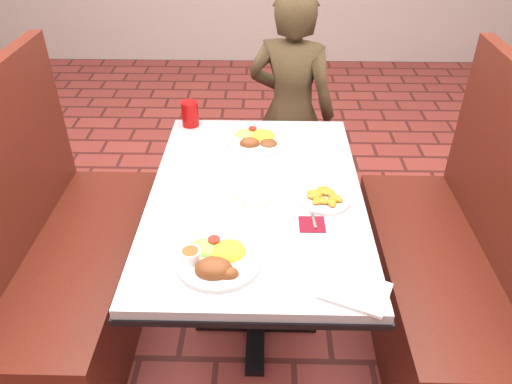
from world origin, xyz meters
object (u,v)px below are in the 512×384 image
Objects in this scene: far_dinner_plate at (257,137)px; plantain_plate at (324,198)px; booth_bench_right at (444,276)px; diner_person at (291,112)px; booth_bench_left at (70,270)px; red_tumbler at (190,114)px; dining_table at (256,212)px; near_dinner_plate at (217,256)px.

plantain_plate is at bearing -59.51° from far_dinner_plate.
diner_person is (-0.63, 0.90, 0.32)m from booth_bench_right.
red_tumbler is at bearing 48.74° from booth_bench_left.
diner_person is 0.55m from far_dinner_plate.
dining_table is 1.01× the size of booth_bench_right.
booth_bench_left is 10.25× the size of red_tumbler.
booth_bench_right is 6.18× the size of plantain_plate.
dining_table is 4.64× the size of far_dinner_plate.
plantain_plate is (0.26, -0.44, -0.01)m from far_dinner_plate.
far_dinner_plate is 2.23× the size of red_tumbler.
diner_person is 0.96m from plantain_plate.
red_tumbler reaches higher than near_dinner_plate.
near_dinner_plate is at bearing -77.71° from red_tumbler.
dining_table is 4.52× the size of near_dinner_plate.
far_dinner_plate is (0.11, 0.79, -0.01)m from near_dinner_plate.
plantain_plate is (0.09, -0.95, 0.11)m from diner_person.
booth_bench_left is 0.92× the size of diner_person.
dining_table is at bearing 180.00° from booth_bench_right.
booth_bench_left reaches higher than far_dinner_plate.
far_dinner_plate is at bearing 90.94° from dining_table.
booth_bench_right is 0.92× the size of diner_person.
near_dinner_plate is at bearing 95.42° from diner_person.
plantain_plate is at bearing -10.84° from dining_table.
dining_table is 0.41m from far_dinner_plate.
red_tumbler is (-0.31, 0.16, 0.03)m from far_dinner_plate.
far_dinner_plate is (-0.80, 0.39, 0.44)m from booth_bench_right.
diner_person is 4.87× the size of near_dinner_plate.
dining_table is 0.43m from near_dinner_plate.
booth_bench_right reaches higher than near_dinner_plate.
near_dinner_plate is 0.50m from plantain_plate.
plantain_plate is (0.37, 0.35, -0.02)m from near_dinner_plate.
dining_table is 0.91m from diner_person.
booth_bench_left is 1.14m from plantain_plate.
diner_person is at bearing 79.49° from dining_table.
diner_person reaches higher than far_dinner_plate.
dining_table is 0.86m from booth_bench_right.
near_dinner_plate is 0.79m from far_dinner_plate.
diner_person reaches higher than near_dinner_plate.
diner_person is (0.97, 0.90, 0.32)m from booth_bench_left.
far_dinner_plate is at bearing 154.12° from booth_bench_right.
diner_person is 1.33m from near_dinner_plate.
booth_bench_left is (-0.80, 0.00, -0.32)m from dining_table.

